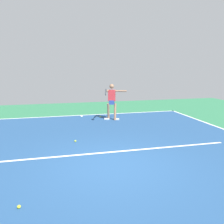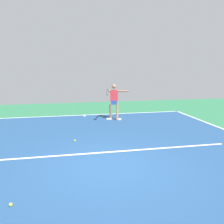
# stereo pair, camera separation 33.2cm
# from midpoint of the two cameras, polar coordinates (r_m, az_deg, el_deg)

# --- Properties ---
(ground_plane) EXTENTS (22.68, 22.68, 0.00)m
(ground_plane) POSITION_cam_midpoint_polar(r_m,az_deg,el_deg) (6.38, 0.67, -12.66)
(ground_plane) COLOR #2D754C
(court_surface) EXTENTS (10.78, 13.63, 0.00)m
(court_surface) POSITION_cam_midpoint_polar(r_m,az_deg,el_deg) (6.37, 0.67, -12.64)
(court_surface) COLOR navy
(court_surface) RESTS_ON ground_plane
(court_line_baseline_near) EXTENTS (10.78, 0.10, 0.01)m
(court_line_baseline_near) POSITION_cam_midpoint_polar(r_m,az_deg,el_deg) (12.79, -5.89, -0.72)
(court_line_baseline_near) COLOR white
(court_line_baseline_near) RESTS_ON ground_plane
(court_line_service) EXTENTS (8.08, 0.10, 0.01)m
(court_line_service) POSITION_cam_midpoint_polar(r_m,az_deg,el_deg) (7.28, -1.05, -9.60)
(court_line_service) COLOR white
(court_line_service) RESTS_ON ground_plane
(court_line_centre_mark) EXTENTS (0.10, 0.30, 0.01)m
(court_line_centre_mark) POSITION_cam_midpoint_polar(r_m,az_deg,el_deg) (12.60, -5.80, -0.90)
(court_line_centre_mark) COLOR white
(court_line_centre_mark) RESTS_ON ground_plane
(tennis_player) EXTENTS (1.19, 1.11, 1.73)m
(tennis_player) POSITION_cam_midpoint_polar(r_m,az_deg,el_deg) (11.42, 1.31, 2.99)
(tennis_player) COLOR #9E7051
(tennis_player) RESTS_ON ground_plane
(tennis_ball_by_baseline) EXTENTS (0.07, 0.07, 0.07)m
(tennis_ball_by_baseline) POSITION_cam_midpoint_polar(r_m,az_deg,el_deg) (12.22, -1.40, -1.06)
(tennis_ball_by_baseline) COLOR #CCE033
(tennis_ball_by_baseline) RESTS_ON ground_plane
(tennis_ball_centre_court) EXTENTS (0.07, 0.07, 0.07)m
(tennis_ball_centre_court) POSITION_cam_midpoint_polar(r_m,az_deg,el_deg) (5.03, -21.07, -19.84)
(tennis_ball_centre_court) COLOR yellow
(tennis_ball_centre_court) RESTS_ON ground_plane
(tennis_ball_by_sideline) EXTENTS (0.07, 0.07, 0.07)m
(tennis_ball_by_sideline) POSITION_cam_midpoint_polar(r_m,az_deg,el_deg) (8.36, -7.70, -6.75)
(tennis_ball_by_sideline) COLOR #CCE033
(tennis_ball_by_sideline) RESTS_ON ground_plane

